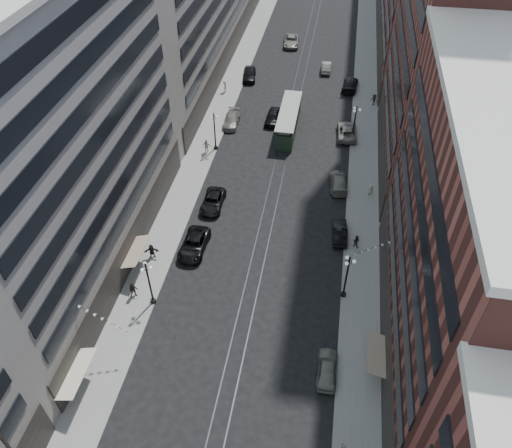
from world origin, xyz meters
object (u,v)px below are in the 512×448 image
Objects in this scene: car_4 at (327,369)px; car_extra_1 at (291,41)px; car_11 at (347,131)px; pedestrian_7 at (356,241)px; lamppost_sw_far at (149,282)px; pedestrian_8 at (371,190)px; lamppost_se_far at (347,275)px; car_14 at (326,67)px; car_extra_0 at (338,182)px; pedestrian_9 at (374,100)px; car_2 at (194,245)px; lamppost_sw_mid at (215,130)px; car_7 at (213,202)px; streetcar at (288,121)px; car_12 at (350,84)px; car_9 at (249,74)px; lamppost_se_mid at (354,123)px; pedestrian_6 at (207,146)px; pedestrian_5 at (152,251)px; car_10 at (340,232)px; car_8 at (231,120)px; car_13 at (273,117)px; pedestrian_2 at (133,290)px; pedestrian_extra_0 at (225,86)px.

car_extra_1 reaches higher than car_4.
pedestrian_7 is at bearing 91.29° from car_11.
lamppost_sw_far reaches higher than car_extra_1.
car_11 is at bearing -92.94° from pedestrian_8.
car_14 is (-5.05, 49.48, -2.36)m from lamppost_se_far.
pedestrian_9 is at bearing -107.54° from car_extra_0.
car_2 is at bearing -98.82° from car_extra_1.
car_7 is at bearing -78.48° from lamppost_sw_mid.
lamppost_sw_far is at bearing -105.30° from streetcar.
lamppost_sw_far is 3.04× the size of pedestrian_9.
car_extra_1 is at bearing -48.53° from car_12.
car_9 is 15.71m from car_extra_1.
streetcar is 2.26× the size of car_9.
lamppost_se_mid reaches higher than car_12.
pedestrian_6 is at bearing 92.20° from lamppost_sw_far.
pedestrian_5 is (-4.10, -1.93, 0.23)m from car_2.
car_9 is at bearing -44.23° from pedestrian_7.
car_10 is (16.80, -35.88, -0.14)m from car_9.
lamppost_se_mid is 29.30m from car_2.
car_10 is 0.79× the size of car_11.
pedestrian_5 is (-2.02, 5.85, -2.08)m from lamppost_sw_far.
car_4 is (-1.03, -8.91, -2.35)m from lamppost_se_far.
lamppost_se_mid is 22.19m from car_14.
pedestrian_9 reaches higher than car_9.
car_4 is 25.32m from pedestrian_8.
car_8 is at bearing -97.58° from car_9.
pedestrian_9 is at bearing 63.42° from lamppost_sw_far.
lamppost_se_mid is 12.27m from pedestrian_8.
pedestrian_9 reaches higher than pedestrian_7.
pedestrian_6 is (-7.66, -9.54, 0.30)m from car_13.
car_12 is at bearing 92.92° from lamppost_se_mid.
streetcar reaches higher than car_10.
car_extra_1 is (-15.26, 20.44, -0.24)m from pedestrian_9.
car_10 is (19.64, 12.15, -0.33)m from pedestrian_2.
car_7 is 10.37m from pedestrian_5.
pedestrian_5 is at bearing -97.95° from pedestrian_9.
lamppost_sw_far is 36.20m from car_13.
pedestrian_2 is at bearing -100.97° from car_9.
car_4 is at bearing -38.57° from pedestrian_2.
lamppost_sw_far is 22.45m from pedestrian_7.
lamppost_se_far is at bearing -72.75° from streetcar.
car_11 is 3.11× the size of pedestrian_extra_0.
pedestrian_2 is at bearing -117.54° from car_2.
pedestrian_7 is 9.20m from pedestrian_8.
lamppost_se_mid is at bearing 90.00° from lamppost_se_far.
lamppost_se_far is 0.94× the size of car_extra_1.
pedestrian_6 is at bearing 107.10° from car_7.
streetcar is at bearing -46.39° from pedestrian_7.
car_12 is at bearing 124.94° from car_14.
pedestrian_9 is at bearing -140.37° from pedestrian_6.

